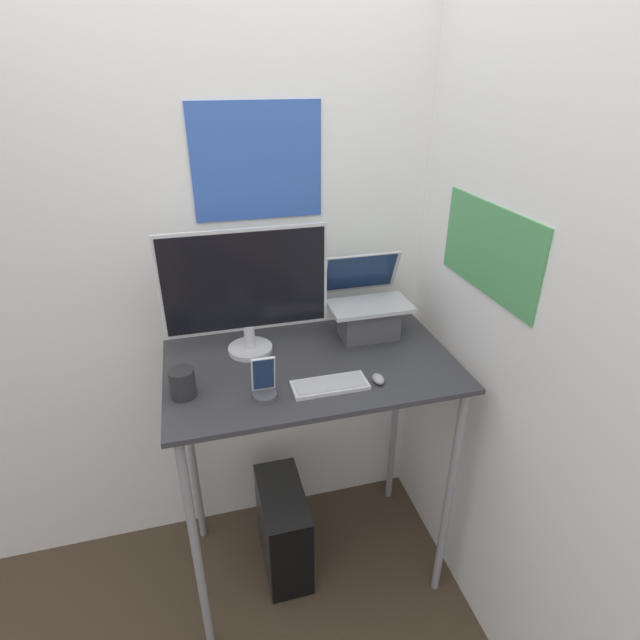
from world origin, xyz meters
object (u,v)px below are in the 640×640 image
object	(u,v)px
keyboard	(330,385)
cell_phone	(264,385)
laptop	(368,313)
computer_tower	(283,528)
monitor	(246,290)
mouse	(378,379)

from	to	relation	value
keyboard	cell_phone	distance (m)	0.23
laptop	computer_tower	distance (m)	1.08
monitor	keyboard	world-z (taller)	monitor
laptop	mouse	bearing A→B (deg)	-103.21
keyboard	computer_tower	bearing A→B (deg)	128.90
monitor	keyboard	size ratio (longest dim) A/B	2.32
monitor	keyboard	distance (m)	0.48
laptop	mouse	size ratio (longest dim) A/B	5.25
laptop	mouse	distance (m)	0.36
monitor	computer_tower	size ratio (longest dim) A/B	1.42
cell_phone	computer_tower	size ratio (longest dim) A/B	0.36
keyboard	mouse	bearing A→B (deg)	-5.34
laptop	computer_tower	xyz separation A→B (m)	(-0.41, -0.13, -0.99)
keyboard	cell_phone	xyz separation A→B (m)	(-0.23, 0.00, 0.04)
monitor	mouse	world-z (taller)	monitor
laptop	cell_phone	bearing A→B (deg)	-146.10
mouse	computer_tower	size ratio (longest dim) A/B	0.14
keyboard	mouse	xyz separation A→B (m)	(0.18, -0.02, 0.01)
monitor	cell_phone	bearing A→B (deg)	-89.04
mouse	computer_tower	world-z (taller)	mouse
laptop	computer_tower	world-z (taller)	laptop
laptop	cell_phone	xyz separation A→B (m)	(-0.49, -0.33, -0.06)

